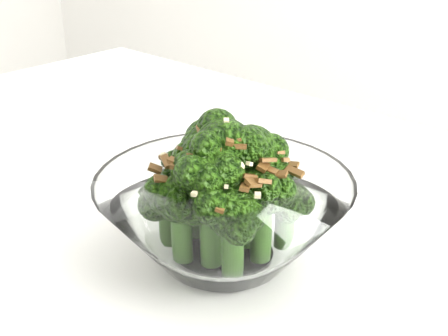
% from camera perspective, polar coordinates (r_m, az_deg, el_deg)
% --- Properties ---
extents(table, '(1.38, 1.11, 0.75)m').
position_cam_1_polar(table, '(0.66, -3.42, -9.67)').
color(table, white).
rests_on(table, ground).
extents(broccoli_dish, '(0.22, 0.22, 0.14)m').
position_cam_1_polar(broccoli_dish, '(0.53, -0.01, -3.84)').
color(broccoli_dish, white).
rests_on(broccoli_dish, table).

